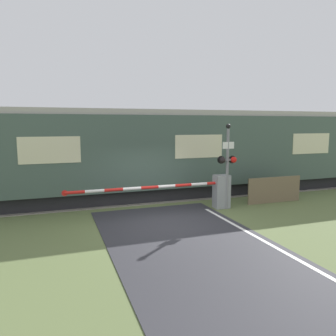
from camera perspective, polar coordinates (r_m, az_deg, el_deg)
The scene contains 6 objects.
ground_plane at distance 11.35m, azimuth -0.45°, elevation -9.38°, with size 80.00×80.00×0.00m, color #5B6B3D.
track_bed at distance 15.14m, azimuth -5.52°, elevation -4.96°, with size 36.00×3.20×0.13m.
train at distance 15.58m, azimuth 2.94°, elevation 2.82°, with size 21.88×3.21×3.93m.
crossing_barrier at distance 12.97m, azimuth 7.31°, elevation -3.96°, with size 6.35×0.44×1.32m.
signal_post at distance 12.90m, azimuth 10.33°, elevation 1.15°, with size 0.79×0.26×3.33m.
roadside_fence at distance 14.66m, azimuth 18.04°, elevation -3.63°, with size 2.58×0.06×1.10m.
Camera 1 is at (-3.53, -10.26, 3.33)m, focal length 35.00 mm.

